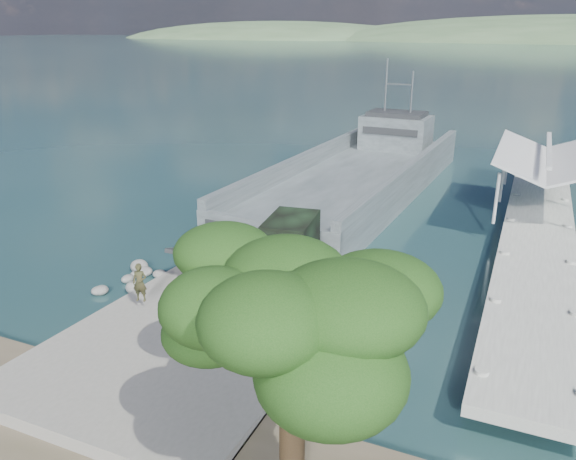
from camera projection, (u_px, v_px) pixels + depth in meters
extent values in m
plane|color=#1B3C42|center=(226.00, 316.00, 26.04)|extent=(1400.00, 1400.00, 0.00)
cube|color=gray|center=(215.00, 321.00, 25.10)|extent=(10.00, 18.00, 0.50)
cube|color=gray|center=(539.00, 218.00, 36.29)|extent=(4.00, 44.00, 0.50)
cube|color=#3E4749|center=(357.00, 188.00, 45.05)|extent=(10.78, 31.08, 2.55)
cube|color=#3E4749|center=(309.00, 159.00, 46.21)|extent=(2.21, 30.64, 1.33)
cube|color=#3E4749|center=(412.00, 170.00, 42.60)|extent=(2.21, 30.64, 1.33)
cube|color=#3E4749|center=(266.00, 242.00, 32.08)|extent=(9.20, 0.89, 2.66)
cube|color=#3E4749|center=(396.00, 132.00, 52.67)|extent=(6.33, 4.40, 3.06)
cube|color=#25272A|center=(397.00, 114.00, 52.08)|extent=(5.27, 3.53, 0.41)
cylinder|color=gray|center=(386.00, 87.00, 51.79)|extent=(0.16, 0.16, 5.11)
cylinder|color=gray|center=(412.00, 94.00, 50.93)|extent=(0.16, 0.16, 4.09)
cylinder|color=black|center=(243.00, 306.00, 24.66)|extent=(0.56, 1.22, 1.17)
cylinder|color=black|center=(289.00, 312.00, 24.12)|extent=(0.56, 1.22, 1.17)
cylinder|color=black|center=(265.00, 278.00, 27.43)|extent=(0.56, 1.22, 1.17)
cylinder|color=black|center=(306.00, 283.00, 26.89)|extent=(0.56, 1.22, 1.17)
cylinder|color=black|center=(276.00, 264.00, 29.05)|extent=(0.56, 1.22, 1.17)
cylinder|color=black|center=(315.00, 268.00, 28.51)|extent=(0.56, 1.22, 1.17)
cube|color=black|center=(282.00, 282.00, 26.62)|extent=(2.87, 7.05, 0.23)
cube|color=#222F1A|center=(266.00, 286.00, 24.10)|extent=(2.47, 2.08, 1.80)
cube|color=#222F1A|center=(258.00, 306.00, 23.28)|extent=(2.16, 1.08, 0.90)
cube|color=#222F1A|center=(290.00, 266.00, 27.65)|extent=(2.78, 4.41, 0.32)
cube|color=black|center=(291.00, 240.00, 27.37)|extent=(2.60, 3.68, 2.25)
cube|color=#25272A|center=(255.00, 323.00, 23.06)|extent=(2.26, 0.52, 0.27)
imported|color=#222F1A|center=(141.00, 290.00, 25.40)|extent=(0.75, 0.60, 1.80)
cylinder|color=#342014|center=(292.00, 431.00, 14.13)|extent=(0.66, 0.66, 6.33)
ellipsoid|color=#163A0F|center=(292.00, 324.00, 13.08)|extent=(6.12, 5.68, 2.62)
ellipsoid|color=#163A0F|center=(224.00, 252.00, 17.30)|extent=(3.06, 3.06, 1.75)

